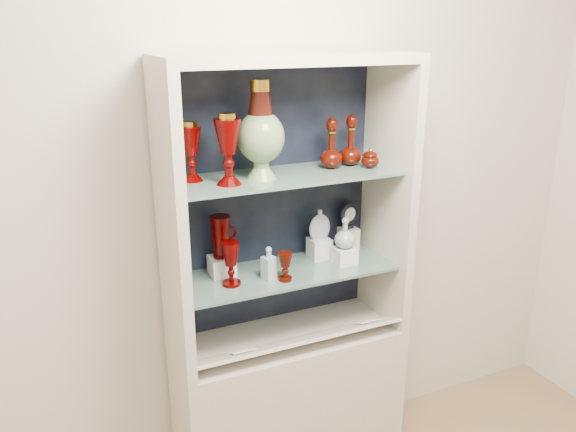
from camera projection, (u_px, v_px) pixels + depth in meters
name	position (u px, v px, depth m)	size (l,w,h in m)	color
wall_back	(267.00, 180.00, 2.45)	(3.50, 0.02, 2.80)	silver
cabinet_base	(288.00, 406.00, 2.58)	(1.00, 0.40, 0.75)	beige
cabinet_back_panel	(270.00, 198.00, 2.45)	(0.98, 0.02, 1.15)	black
cabinet_side_left	(171.00, 226.00, 2.09)	(0.04, 0.40, 1.15)	beige
cabinet_side_right	(387.00, 196.00, 2.47)	(0.04, 0.40, 1.15)	beige
cabinet_top_cap	(288.00, 59.00, 2.09)	(1.00, 0.40, 0.04)	beige
shelf_lower	(286.00, 272.00, 2.39)	(0.92, 0.34, 0.01)	slate
shelf_upper	(286.00, 176.00, 2.25)	(0.92, 0.34, 0.01)	slate
label_ledge	(299.00, 341.00, 2.36)	(0.92, 0.18, 0.01)	beige
label_card_0	(368.00, 321.00, 2.49)	(0.10, 0.07, 0.00)	white
label_card_1	(243.00, 351.00, 2.26)	(0.10, 0.07, 0.00)	white
pedestal_lamp_left	(228.00, 149.00, 2.07)	(0.10, 0.10, 0.27)	#460100
pedestal_lamp_right	(191.00, 152.00, 2.12)	(0.09, 0.09, 0.23)	#460100
enamel_urn	(261.00, 130.00, 2.14)	(0.18, 0.18, 0.38)	#094D2A
ruby_decanter_a	(351.00, 137.00, 2.36)	(0.10, 0.10, 0.24)	#430D03
ruby_decanter_b	(332.00, 142.00, 2.32)	(0.10, 0.10, 0.22)	#430D03
lidded_bowl	(370.00, 158.00, 2.35)	(0.08, 0.08, 0.08)	#430D03
cobalt_goblet	(182.00, 267.00, 2.21)	(0.07, 0.07, 0.17)	#100B40
ruby_goblet_tall	(231.00, 264.00, 2.22)	(0.08, 0.08, 0.18)	#460100
ruby_goblet_small	(285.00, 267.00, 2.27)	(0.06, 0.06, 0.12)	#430D03
riser_ruby_pitcher	(222.00, 266.00, 2.33)	(0.10, 0.10, 0.08)	silver
ruby_pitcher	(221.00, 237.00, 2.29)	(0.13, 0.08, 0.18)	#460100
clear_square_bottle	(269.00, 263.00, 2.28)	(0.05, 0.05, 0.14)	#95AAAE
riser_flat_flask	(319.00, 248.00, 2.51)	(0.09, 0.09, 0.09)	silver
flat_flask	(320.00, 224.00, 2.47)	(0.10, 0.04, 0.14)	#B4BCC9
riser_clear_round_decanter	(344.00, 255.00, 2.45)	(0.09, 0.09, 0.07)	silver
clear_round_decanter	(345.00, 234.00, 2.42)	(0.09, 0.09, 0.13)	#95AAAE
riser_cameo_medallion	(348.00, 238.00, 2.61)	(0.08, 0.08, 0.10)	silver
cameo_medallion	(349.00, 215.00, 2.57)	(0.11, 0.04, 0.13)	black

